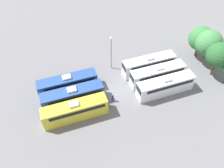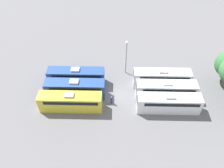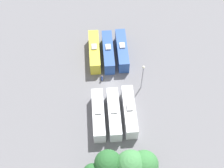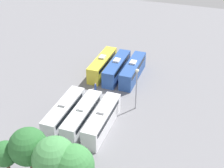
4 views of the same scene
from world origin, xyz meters
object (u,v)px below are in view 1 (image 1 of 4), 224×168
(light_pole, at_px, (111,48))
(worker_person, at_px, (113,98))
(bus_3, at_px, (149,64))
(tree_0, at_px, (201,39))
(bus_1, at_px, (73,96))
(bus_4, at_px, (158,74))
(bus_5, at_px, (165,85))
(bus_0, at_px, (68,84))
(tree_1, at_px, (209,43))
(tree_2, at_px, (219,55))
(bus_2, at_px, (75,110))

(light_pole, bearing_deg, worker_person, -17.51)
(bus_3, distance_m, tree_0, 12.85)
(bus_1, distance_m, bus_4, 16.91)
(bus_4, relative_size, bus_5, 1.00)
(bus_0, relative_size, tree_1, 1.44)
(bus_5, bearing_deg, worker_person, -97.29)
(tree_2, bearing_deg, bus_4, -99.85)
(worker_person, xyz_separation_m, tree_0, (-6.36, 22.27, 3.69))
(bus_5, relative_size, tree_2, 1.47)
(tree_0, bearing_deg, light_pole, -96.70)
(tree_2, bearing_deg, bus_5, -84.07)
(worker_person, bearing_deg, bus_3, 118.00)
(bus_0, relative_size, tree_2, 1.47)
(bus_0, bearing_deg, bus_3, 89.83)
(bus_5, height_order, tree_2, tree_2)
(bus_1, xyz_separation_m, bus_3, (-3.27, 16.58, 0.00))
(bus_3, relative_size, tree_1, 1.44)
(worker_person, distance_m, tree_0, 23.45)
(tree_2, bearing_deg, light_pole, -114.67)
(bus_0, distance_m, light_pole, 10.96)
(bus_3, height_order, tree_0, tree_0)
(bus_0, bearing_deg, bus_5, 69.17)
(bus_1, distance_m, bus_3, 16.90)
(bus_1, height_order, bus_5, same)
(bus_3, distance_m, worker_person, 11.09)
(bus_1, bearing_deg, tree_2, 86.03)
(bus_0, xyz_separation_m, bus_5, (6.52, 17.15, 0.00))
(tree_1, height_order, tree_2, tree_1)
(tree_0, bearing_deg, tree_2, -4.67)
(bus_0, xyz_separation_m, tree_2, (5.31, 28.83, 3.19))
(tree_0, height_order, tree_2, tree_2)
(bus_2, bearing_deg, tree_2, 92.52)
(bus_3, height_order, tree_2, tree_2)
(bus_3, height_order, worker_person, bus_3)
(tree_1, xyz_separation_m, tree_2, (4.04, -0.60, 0.10))
(bus_3, xyz_separation_m, light_pole, (-3.47, -7.02, 3.46))
(worker_person, distance_m, light_pole, 10.13)
(bus_0, relative_size, bus_4, 1.00)
(tree_2, bearing_deg, bus_2, -87.48)
(worker_person, relative_size, tree_0, 0.25)
(bus_5, bearing_deg, tree_0, 122.08)
(bus_2, xyz_separation_m, bus_3, (-6.53, 16.92, 0.00))
(tree_0, relative_size, tree_2, 0.95)
(bus_2, xyz_separation_m, worker_person, (-1.34, 7.17, -1.04))
(bus_2, distance_m, tree_1, 30.14)
(bus_2, distance_m, bus_3, 18.14)
(bus_2, bearing_deg, tree_1, 100.21)
(bus_0, relative_size, bus_3, 1.00)
(bus_1, height_order, tree_0, tree_0)
(bus_1, bearing_deg, light_pole, 125.20)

